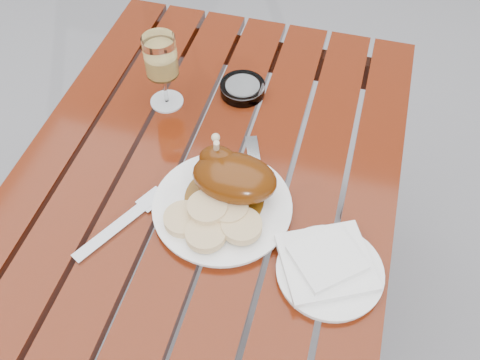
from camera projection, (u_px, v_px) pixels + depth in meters
name	position (u px, v px, depth m)	size (l,w,h in m)	color
ground	(214.00, 331.00, 1.69)	(60.00, 60.00, 0.00)	slate
table	(208.00, 274.00, 1.40)	(0.80, 1.20, 0.75)	#661F0C
dinner_plate	(222.00, 207.00, 1.06)	(0.28, 0.28, 0.02)	white
roast_duck	(232.00, 176.00, 1.04)	(0.18, 0.16, 0.12)	#62380B
bread_dumplings	(213.00, 219.00, 1.02)	(0.19, 0.14, 0.03)	#D9B984
wine_glass	(163.00, 72.00, 1.20)	(0.08, 0.08, 0.18)	#ECC96B
side_plate	(330.00, 272.00, 0.97)	(0.20, 0.20, 0.02)	white
napkin	(326.00, 262.00, 0.97)	(0.16, 0.15, 0.01)	white
ashtray	(243.00, 89.00, 1.28)	(0.11, 0.11, 0.03)	#B2B7BC
fork	(117.00, 227.00, 1.04)	(0.02, 0.20, 0.01)	gray
knife	(258.00, 183.00, 1.11)	(0.02, 0.20, 0.01)	gray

